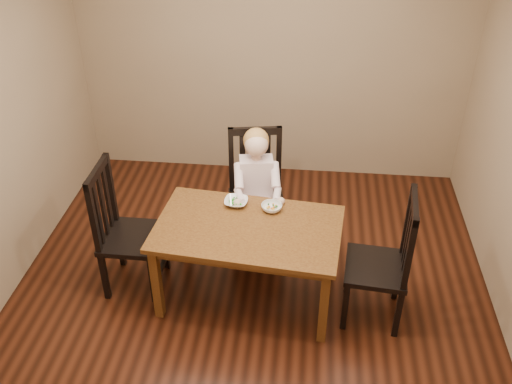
# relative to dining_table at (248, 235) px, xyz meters

# --- Properties ---
(room) EXTENTS (4.01, 4.01, 2.71)m
(room) POSITION_rel_dining_table_xyz_m (0.02, 0.05, 0.72)
(room) COLOR #401A0D
(room) RESTS_ON ground
(dining_table) EXTENTS (1.51, 0.99, 0.72)m
(dining_table) POSITION_rel_dining_table_xyz_m (0.00, 0.00, 0.00)
(dining_table) COLOR #442410
(dining_table) RESTS_ON room
(chair_child) EXTENTS (0.56, 0.54, 1.13)m
(chair_child) POSITION_rel_dining_table_xyz_m (-0.01, 0.71, -0.09)
(chair_child) COLOR black
(chair_child) RESTS_ON room
(chair_left) EXTENTS (0.47, 0.49, 1.14)m
(chair_left) POSITION_rel_dining_table_xyz_m (-1.02, 0.06, -0.09)
(chair_left) COLOR black
(chair_left) RESTS_ON room
(chair_right) EXTENTS (0.51, 0.53, 1.12)m
(chair_right) POSITION_rel_dining_table_xyz_m (1.05, -0.10, -0.09)
(chair_right) COLOR black
(chair_right) RESTS_ON room
(toddler) EXTENTS (0.45, 0.53, 0.65)m
(toddler) POSITION_rel_dining_table_xyz_m (-0.00, 0.66, 0.08)
(toddler) COLOR white
(toddler) RESTS_ON chair_child
(bowl_peas) EXTENTS (0.20, 0.20, 0.05)m
(bowl_peas) POSITION_rel_dining_table_xyz_m (-0.13, 0.29, 0.11)
(bowl_peas) COLOR white
(bowl_peas) RESTS_ON dining_table
(bowl_veg) EXTENTS (0.21, 0.21, 0.05)m
(bowl_veg) POSITION_rel_dining_table_xyz_m (0.16, 0.24, 0.11)
(bowl_veg) COLOR white
(bowl_veg) RESTS_ON dining_table
(fork) EXTENTS (0.03, 0.11, 0.04)m
(fork) POSITION_rel_dining_table_xyz_m (-0.17, 0.27, 0.13)
(fork) COLOR silver
(fork) RESTS_ON bowl_peas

